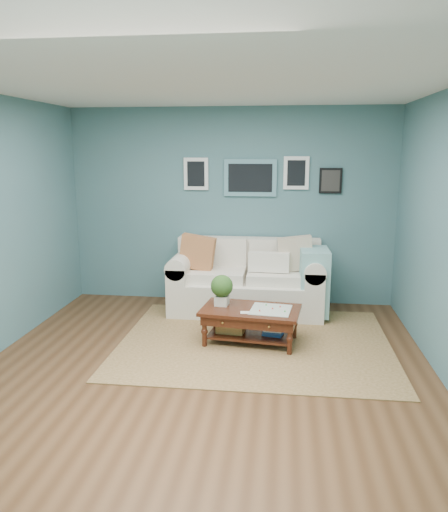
# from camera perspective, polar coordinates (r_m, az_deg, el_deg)

# --- Properties ---
(room_shell) EXTENTS (5.00, 5.02, 2.70)m
(room_shell) POSITION_cam_1_polar(r_m,az_deg,el_deg) (4.58, -2.39, 2.35)
(room_shell) COLOR brown
(room_shell) RESTS_ON ground
(area_rug) EXTENTS (3.00, 2.40, 0.01)m
(area_rug) POSITION_cam_1_polar(r_m,az_deg,el_deg) (5.71, 3.53, -9.78)
(area_rug) COLOR brown
(area_rug) RESTS_ON ground
(loveseat) EXTENTS (2.05, 0.93, 1.05)m
(loveseat) POSITION_cam_1_polar(r_m,az_deg,el_deg) (6.66, 3.40, -2.75)
(loveseat) COLOR silver
(loveseat) RESTS_ON ground
(coffee_table) EXTENTS (1.14, 0.75, 0.75)m
(coffee_table) POSITION_cam_1_polar(r_m,az_deg,el_deg) (5.61, 2.49, -6.62)
(coffee_table) COLOR #35110A
(coffee_table) RESTS_ON ground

